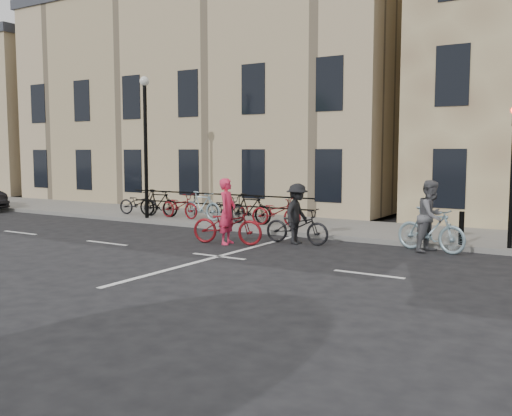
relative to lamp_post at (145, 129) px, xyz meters
The scene contains 10 objects.
ground 8.59m from the lamp_post, 34.09° to the right, with size 120.00×120.00×0.00m, color black.
sidewalk 4.52m from the lamp_post, 32.62° to the left, with size 46.00×4.00×0.15m, color slate.
building_west 9.11m from the lamp_post, 106.21° to the left, with size 20.00×10.00×10.00m, color tan.
building_far 21.34m from the lamp_post, 156.20° to the left, with size 12.00×10.00×9.00m, color tan.
lamp_post is the anchor object (origin of this frame).
bollard_east 11.86m from the lamp_post, ahead, with size 0.14×0.14×0.90m, color black.
parked_bikes 3.62m from the lamp_post, 16.55° to the left, with size 8.30×1.23×1.05m.
cyclist_pink 6.78m from the lamp_post, 25.57° to the right, with size 2.23×1.16×1.89m.
cyclist_grey 11.24m from the lamp_post, ahead, with size 2.05×1.08×1.91m.
cyclist_dark 7.92m from the lamp_post, 12.17° to the right, with size 1.99×1.16×1.75m.
Camera 1 is at (8.35, -11.61, 2.65)m, focal length 40.00 mm.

